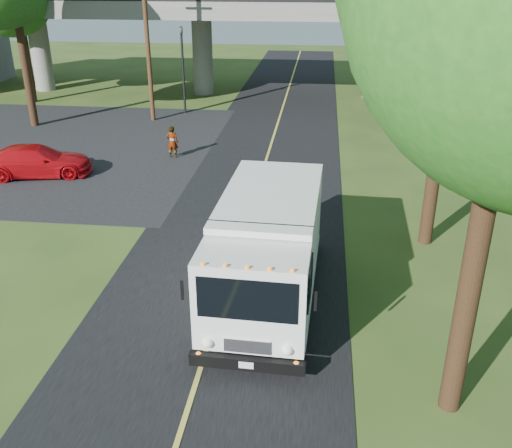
% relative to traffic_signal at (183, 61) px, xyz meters
% --- Properties ---
extents(ground, '(120.00, 120.00, 0.00)m').
position_rel_traffic_signal_xyz_m(ground, '(6.00, -26.00, -3.20)').
color(ground, '#2F4619').
rests_on(ground, ground).
extents(road, '(7.00, 90.00, 0.02)m').
position_rel_traffic_signal_xyz_m(road, '(6.00, -16.00, -3.19)').
color(road, black).
rests_on(road, ground).
extents(parking_lot, '(16.00, 18.00, 0.01)m').
position_rel_traffic_signal_xyz_m(parking_lot, '(-5.00, -8.00, -3.19)').
color(parking_lot, black).
rests_on(parking_lot, ground).
extents(lane_line, '(0.12, 90.00, 0.01)m').
position_rel_traffic_signal_xyz_m(lane_line, '(6.00, -16.00, -3.17)').
color(lane_line, gold).
rests_on(lane_line, road).
extents(overpass, '(54.00, 10.00, 7.30)m').
position_rel_traffic_signal_xyz_m(overpass, '(6.00, 6.00, 1.36)').
color(overpass, slate).
rests_on(overpass, ground).
extents(traffic_signal, '(0.18, 0.22, 5.20)m').
position_rel_traffic_signal_xyz_m(traffic_signal, '(0.00, 0.00, 0.00)').
color(traffic_signal, black).
rests_on(traffic_signal, ground).
extents(utility_pole, '(1.60, 0.26, 9.00)m').
position_rel_traffic_signal_xyz_m(utility_pole, '(-1.50, -2.00, 1.40)').
color(utility_pole, '#472D19').
rests_on(utility_pole, ground).
extents(step_van, '(2.86, 7.15, 2.96)m').
position_rel_traffic_signal_xyz_m(step_van, '(7.24, -21.17, -1.59)').
color(step_van, white).
rests_on(step_van, ground).
extents(red_sedan, '(5.01, 3.00, 1.36)m').
position_rel_traffic_signal_xyz_m(red_sedan, '(-3.84, -12.16, -2.52)').
color(red_sedan, '#B90B12').
rests_on(red_sedan, ground).
extents(pedestrian, '(0.57, 0.38, 1.55)m').
position_rel_traffic_signal_xyz_m(pedestrian, '(1.46, -8.93, -2.42)').
color(pedestrian, gray).
rests_on(pedestrian, ground).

